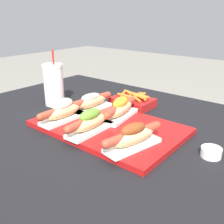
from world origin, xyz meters
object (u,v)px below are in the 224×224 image
(hot_dog_4, at_px, (120,109))
(fries_basket, at_px, (133,101))
(hot_dog_2, at_px, (133,136))
(hot_dog_1, at_px, (90,122))
(drink_cup, at_px, (54,85))
(hot_dog_0, at_px, (63,111))
(serving_tray, at_px, (108,127))
(hot_dog_3, at_px, (91,102))
(sauce_bowl, at_px, (211,152))

(hot_dog_4, bearing_deg, fries_basket, 110.60)
(hot_dog_2, relative_size, fries_basket, 1.25)
(hot_dog_1, distance_m, drink_cup, 0.37)
(hot_dog_0, relative_size, drink_cup, 0.93)
(serving_tray, bearing_deg, hot_dog_1, -95.60)
(serving_tray, bearing_deg, hot_dog_3, 155.41)
(drink_cup, bearing_deg, hot_dog_1, -21.19)
(hot_dog_3, bearing_deg, drink_cup, -175.79)
(hot_dog_2, height_order, sauce_bowl, hot_dog_2)
(sauce_bowl, distance_m, drink_cup, 0.69)
(hot_dog_0, xyz_separation_m, hot_dog_1, (0.14, -0.01, -0.00))
(sauce_bowl, bearing_deg, fries_basket, 153.27)
(hot_dog_1, height_order, hot_dog_3, hot_dog_1)
(serving_tray, distance_m, sauce_bowl, 0.34)
(sauce_bowl, bearing_deg, hot_dog_0, -166.79)
(hot_dog_4, xyz_separation_m, sauce_bowl, (0.35, -0.03, -0.04))
(serving_tray, relative_size, hot_dog_1, 2.27)
(sauce_bowl, bearing_deg, hot_dog_4, 174.61)
(sauce_bowl, bearing_deg, drink_cup, 179.28)
(hot_dog_3, bearing_deg, hot_dog_4, 3.75)
(hot_dog_1, bearing_deg, sauce_bowl, 19.55)
(hot_dog_0, bearing_deg, fries_basket, 76.79)
(hot_dog_2, distance_m, drink_cup, 0.52)
(hot_dog_0, bearing_deg, hot_dog_1, -3.60)
(hot_dog_3, height_order, sauce_bowl, hot_dog_3)
(hot_dog_4, distance_m, drink_cup, 0.34)
(hot_dog_4, height_order, fries_basket, hot_dog_4)
(hot_dog_2, bearing_deg, hot_dog_0, 178.53)
(fries_basket, bearing_deg, drink_cup, -144.21)
(hot_dog_2, xyz_separation_m, hot_dog_4, (-0.16, 0.15, 0.00))
(serving_tray, relative_size, hot_dog_2, 2.31)
(hot_dog_4, height_order, sauce_bowl, hot_dog_4)
(serving_tray, distance_m, hot_dog_3, 0.17)
(hot_dog_0, relative_size, hot_dog_1, 1.00)
(hot_dog_1, height_order, hot_dog_4, same)
(hot_dog_1, bearing_deg, serving_tray, 84.40)
(hot_dog_1, relative_size, drink_cup, 0.93)
(hot_dog_1, height_order, sauce_bowl, hot_dog_1)
(hot_dog_2, relative_size, hot_dog_3, 0.98)
(hot_dog_4, bearing_deg, sauce_bowl, -5.39)
(hot_dog_1, relative_size, hot_dog_4, 1.01)
(serving_tray, relative_size, hot_dog_4, 2.29)
(hot_dog_4, relative_size, drink_cup, 0.91)
(hot_dog_3, bearing_deg, fries_basket, 68.24)
(hot_dog_4, bearing_deg, drink_cup, -175.98)
(hot_dog_4, distance_m, sauce_bowl, 0.35)
(hot_dog_2, height_order, hot_dog_4, hot_dog_4)
(hot_dog_1, xyz_separation_m, hot_dog_4, (0.00, 0.16, 0.00))
(fries_basket, bearing_deg, hot_dog_3, -111.76)
(hot_dog_0, height_order, hot_dog_1, hot_dog_0)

